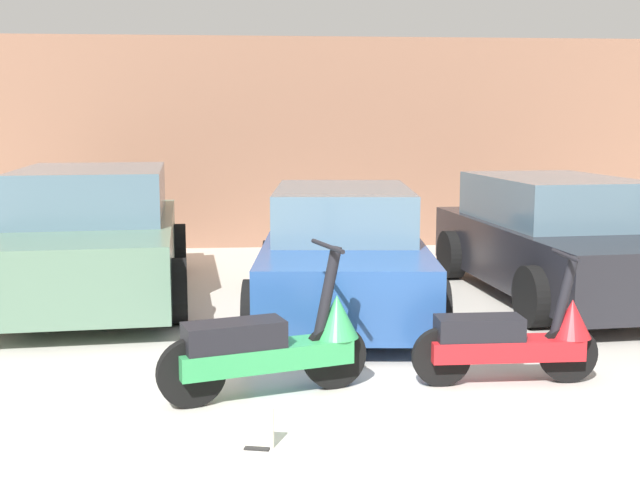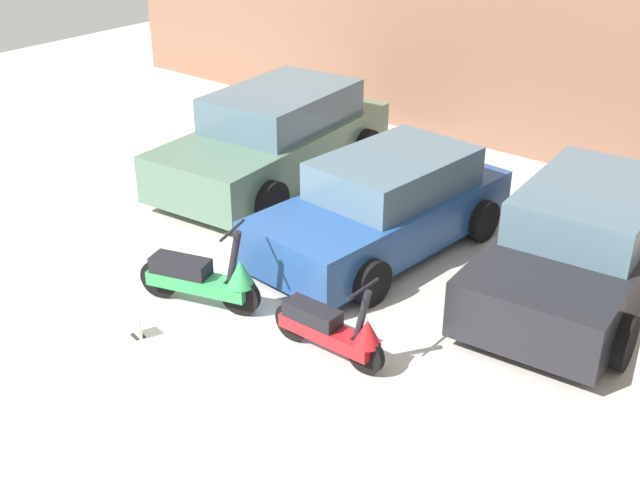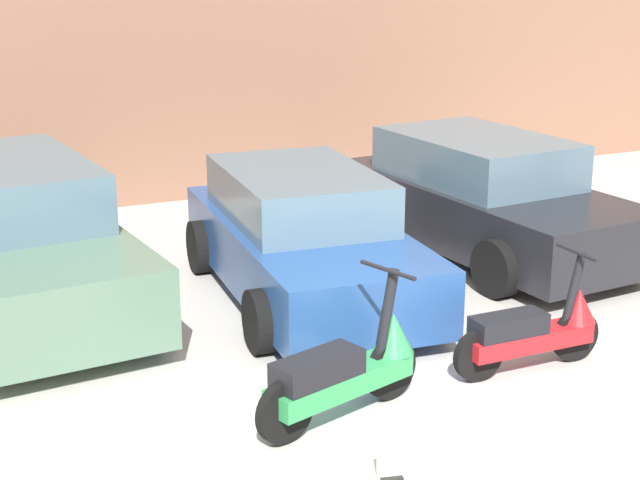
{
  "view_description": "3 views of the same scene",
  "coord_description": "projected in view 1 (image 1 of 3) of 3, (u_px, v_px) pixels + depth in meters",
  "views": [
    {
      "loc": [
        -0.81,
        -5.04,
        2.04
      ],
      "look_at": [
        -0.21,
        2.22,
        0.95
      ],
      "focal_mm": 45.0,
      "sensor_mm": 36.0,
      "label": 1
    },
    {
      "loc": [
        5.64,
        -4.92,
        5.15
      ],
      "look_at": [
        0.07,
        2.03,
        0.62
      ],
      "focal_mm": 45.0,
      "sensor_mm": 36.0,
      "label": 2
    },
    {
      "loc": [
        -3.76,
        -5.49,
        3.52
      ],
      "look_at": [
        -0.23,
        2.18,
        0.98
      ],
      "focal_mm": 55.0,
      "sensor_mm": 36.0,
      "label": 3
    }
  ],
  "objects": [
    {
      "name": "scooter_front_right",
      "position": [
        514.0,
        338.0,
        6.21
      ],
      "size": [
        1.47,
        0.53,
        1.02
      ],
      "rotation": [
        0.0,
        0.0,
        0.0
      ],
      "color": "black",
      "rests_on": "ground_plane"
    },
    {
      "name": "placard_near_left_scooter",
      "position": [
        258.0,
        430.0,
        5.03
      ],
      "size": [
        0.2,
        0.15,
        0.26
      ],
      "rotation": [
        0.0,
        0.0,
        -0.23
      ],
      "color": "black",
      "rests_on": "ground_plane"
    },
    {
      "name": "wall_back",
      "position": [
        304.0,
        143.0,
        12.81
      ],
      "size": [
        19.6,
        0.12,
        3.33
      ],
      "primitive_type": "cube",
      "color": "#845B47",
      "rests_on": "ground_plane"
    },
    {
      "name": "car_rear_center",
      "position": [
        343.0,
        253.0,
        8.57
      ],
      "size": [
        2.14,
        4.01,
        1.32
      ],
      "rotation": [
        0.0,
        0.0,
        -1.66
      ],
      "color": "navy",
      "rests_on": "ground_plane"
    },
    {
      "name": "car_rear_right",
      "position": [
        558.0,
        240.0,
        9.3
      ],
      "size": [
        2.22,
        4.19,
        1.38
      ],
      "rotation": [
        0.0,
        0.0,
        -1.49
      ],
      "color": "black",
      "rests_on": "ground_plane"
    },
    {
      "name": "scooter_front_left",
      "position": [
        274.0,
        344.0,
        5.93
      ],
      "size": [
        1.56,
        0.77,
        1.12
      ],
      "rotation": [
        0.0,
        0.0,
        0.3
      ],
      "color": "black",
      "rests_on": "ground_plane"
    },
    {
      "name": "car_rear_left",
      "position": [
        93.0,
        236.0,
        9.24
      ],
      "size": [
        2.41,
        4.52,
        1.49
      ],
      "rotation": [
        0.0,
        0.0,
        -1.48
      ],
      "color": "#51705B",
      "rests_on": "ground_plane"
    },
    {
      "name": "ground_plane",
      "position": [
        378.0,
        429.0,
        5.34
      ],
      "size": [
        28.0,
        28.0,
        0.0
      ],
      "primitive_type": "plane",
      "color": "beige"
    }
  ]
}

